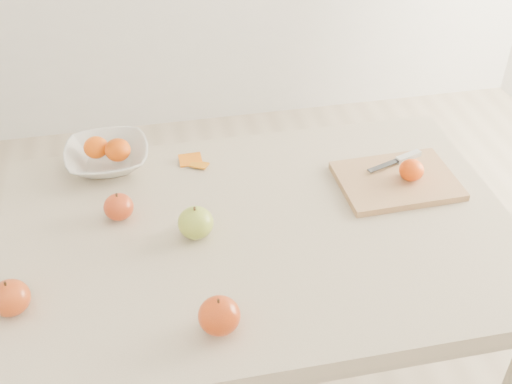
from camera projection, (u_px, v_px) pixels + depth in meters
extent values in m
cube|color=beige|center=(260.00, 235.00, 1.51)|extent=(1.20, 0.80, 0.04)
cylinder|color=#BCAA8E|center=(60.00, 279.00, 1.91)|extent=(0.06, 0.06, 0.71)
cylinder|color=#BCAA8E|center=(400.00, 231.00, 2.09)|extent=(0.06, 0.06, 0.71)
cube|color=tan|center=(397.00, 181.00, 1.63)|extent=(0.30, 0.22, 0.02)
ellipsoid|color=#C94607|center=(411.00, 170.00, 1.60)|extent=(0.06, 0.06, 0.05)
imported|color=silver|center=(107.00, 157.00, 1.68)|extent=(0.22, 0.22, 0.05)
ellipsoid|color=orange|center=(96.00, 147.00, 1.67)|extent=(0.06, 0.06, 0.06)
ellipsoid|color=#C95907|center=(118.00, 150.00, 1.66)|extent=(0.07, 0.07, 0.06)
cube|color=orange|center=(190.00, 161.00, 1.71)|extent=(0.06, 0.05, 0.01)
cube|color=#C96F0E|center=(199.00, 165.00, 1.69)|extent=(0.06, 0.05, 0.01)
cube|color=silver|center=(408.00, 156.00, 1.68)|extent=(0.08, 0.04, 0.01)
cube|color=#37393E|center=(383.00, 166.00, 1.65)|extent=(0.09, 0.05, 0.00)
ellipsoid|color=olive|center=(196.00, 223.00, 1.45)|extent=(0.08, 0.08, 0.07)
ellipsoid|color=maroon|center=(10.00, 298.00, 1.27)|extent=(0.08, 0.08, 0.07)
ellipsoid|color=#8E1204|center=(219.00, 316.00, 1.24)|extent=(0.08, 0.08, 0.07)
ellipsoid|color=#91050B|center=(119.00, 207.00, 1.51)|extent=(0.07, 0.07, 0.06)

